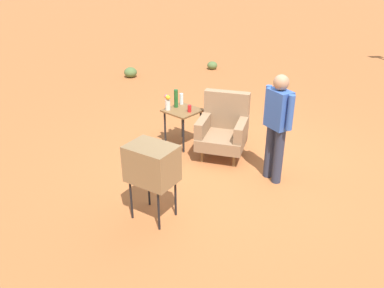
{
  "coord_description": "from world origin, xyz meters",
  "views": [
    {
      "loc": [
        3.33,
        -4.74,
        3.12
      ],
      "look_at": [
        -0.09,
        -0.97,
        0.65
      ],
      "focal_mm": 36.84,
      "sensor_mm": 36.0,
      "label": 1
    }
  ],
  "objects_px": {
    "side_table": "(183,115)",
    "soda_can_red": "(189,108)",
    "tv_on_stand": "(152,164)",
    "bottle_short_clear": "(181,99)",
    "flower_vase": "(168,102)",
    "person_standing": "(277,122)",
    "bottle_wine_green": "(176,99)",
    "armchair": "(223,128)"
  },
  "relations": [
    {
      "from": "side_table",
      "to": "soda_can_red",
      "type": "xyz_separation_m",
      "value": [
        0.16,
        0.01,
        0.16
      ]
    },
    {
      "from": "tv_on_stand",
      "to": "bottle_short_clear",
      "type": "height_order",
      "value": "tv_on_stand"
    },
    {
      "from": "flower_vase",
      "to": "person_standing",
      "type": "bearing_deg",
      "value": 5.87
    },
    {
      "from": "soda_can_red",
      "to": "person_standing",
      "type": "bearing_deg",
      "value": 0.97
    },
    {
      "from": "side_table",
      "to": "bottle_wine_green",
      "type": "xyz_separation_m",
      "value": [
        -0.17,
        0.02,
        0.26
      ]
    },
    {
      "from": "armchair",
      "to": "side_table",
      "type": "xyz_separation_m",
      "value": [
        -0.77,
        -0.17,
        0.07
      ]
    },
    {
      "from": "tv_on_stand",
      "to": "soda_can_red",
      "type": "xyz_separation_m",
      "value": [
        -1.06,
        1.84,
        -0.05
      ]
    },
    {
      "from": "armchair",
      "to": "tv_on_stand",
      "type": "height_order",
      "value": "armchair"
    },
    {
      "from": "tv_on_stand",
      "to": "bottle_wine_green",
      "type": "relative_size",
      "value": 3.22
    },
    {
      "from": "armchair",
      "to": "bottle_wine_green",
      "type": "distance_m",
      "value": 1.01
    },
    {
      "from": "bottle_short_clear",
      "to": "flower_vase",
      "type": "relative_size",
      "value": 0.75
    },
    {
      "from": "tv_on_stand",
      "to": "soda_can_red",
      "type": "height_order",
      "value": "tv_on_stand"
    },
    {
      "from": "tv_on_stand",
      "to": "bottle_wine_green",
      "type": "xyz_separation_m",
      "value": [
        -1.39,
        1.85,
        0.05
      ]
    },
    {
      "from": "person_standing",
      "to": "flower_vase",
      "type": "bearing_deg",
      "value": -174.13
    },
    {
      "from": "armchair",
      "to": "person_standing",
      "type": "bearing_deg",
      "value": -7.34
    },
    {
      "from": "bottle_wine_green",
      "to": "tv_on_stand",
      "type": "bearing_deg",
      "value": -53.04
    },
    {
      "from": "armchair",
      "to": "flower_vase",
      "type": "height_order",
      "value": "armchair"
    },
    {
      "from": "flower_vase",
      "to": "soda_can_red",
      "type": "bearing_deg",
      "value": 27.49
    },
    {
      "from": "armchair",
      "to": "flower_vase",
      "type": "bearing_deg",
      "value": -160.21
    },
    {
      "from": "tv_on_stand",
      "to": "flower_vase",
      "type": "distance_m",
      "value": 2.17
    },
    {
      "from": "armchair",
      "to": "person_standing",
      "type": "relative_size",
      "value": 0.65
    },
    {
      "from": "bottle_wine_green",
      "to": "soda_can_red",
      "type": "height_order",
      "value": "bottle_wine_green"
    },
    {
      "from": "person_standing",
      "to": "bottle_wine_green",
      "type": "xyz_separation_m",
      "value": [
        -2.02,
        -0.02,
        -0.11
      ]
    },
    {
      "from": "side_table",
      "to": "person_standing",
      "type": "bearing_deg",
      "value": 1.07
    },
    {
      "from": "side_table",
      "to": "flower_vase",
      "type": "xyz_separation_m",
      "value": [
        -0.19,
        -0.17,
        0.25
      ]
    },
    {
      "from": "side_table",
      "to": "person_standing",
      "type": "xyz_separation_m",
      "value": [
        1.84,
        0.03,
        0.37
      ]
    },
    {
      "from": "side_table",
      "to": "flower_vase",
      "type": "distance_m",
      "value": 0.36
    },
    {
      "from": "soda_can_red",
      "to": "bottle_short_clear",
      "type": "xyz_separation_m",
      "value": [
        -0.37,
        0.18,
        0.04
      ]
    },
    {
      "from": "bottle_wine_green",
      "to": "soda_can_red",
      "type": "relative_size",
      "value": 2.62
    },
    {
      "from": "person_standing",
      "to": "bottle_short_clear",
      "type": "distance_m",
      "value": 2.06
    },
    {
      "from": "bottle_short_clear",
      "to": "flower_vase",
      "type": "xyz_separation_m",
      "value": [
        0.02,
        -0.36,
        0.05
      ]
    },
    {
      "from": "soda_can_red",
      "to": "bottle_wine_green",
      "type": "bearing_deg",
      "value": 178.36
    },
    {
      "from": "armchair",
      "to": "tv_on_stand",
      "type": "relative_size",
      "value": 1.03
    },
    {
      "from": "armchair",
      "to": "soda_can_red",
      "type": "distance_m",
      "value": 0.68
    },
    {
      "from": "soda_can_red",
      "to": "flower_vase",
      "type": "relative_size",
      "value": 0.46
    },
    {
      "from": "bottle_short_clear",
      "to": "bottle_wine_green",
      "type": "bearing_deg",
      "value": -78.42
    },
    {
      "from": "person_standing",
      "to": "soda_can_red",
      "type": "xyz_separation_m",
      "value": [
        -1.69,
        -0.03,
        -0.21
      ]
    },
    {
      "from": "person_standing",
      "to": "bottle_short_clear",
      "type": "relative_size",
      "value": 8.2
    },
    {
      "from": "tv_on_stand",
      "to": "bottle_wine_green",
      "type": "distance_m",
      "value": 2.31
    },
    {
      "from": "soda_can_red",
      "to": "bottle_short_clear",
      "type": "height_order",
      "value": "bottle_short_clear"
    },
    {
      "from": "armchair",
      "to": "tv_on_stand",
      "type": "xyz_separation_m",
      "value": [
        0.44,
        -2.0,
        0.28
      ]
    },
    {
      "from": "side_table",
      "to": "person_standing",
      "type": "height_order",
      "value": "person_standing"
    }
  ]
}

